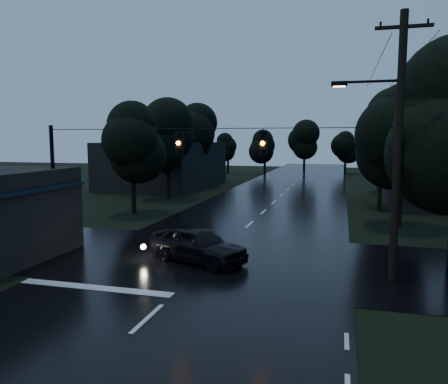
% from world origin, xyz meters
% --- Properties ---
extents(main_road, '(12.00, 120.00, 0.02)m').
position_xyz_m(main_road, '(0.00, 30.00, 0.00)').
color(main_road, black).
rests_on(main_road, ground).
extents(cross_street, '(60.00, 9.00, 0.02)m').
position_xyz_m(cross_street, '(0.00, 12.00, 0.00)').
color(cross_street, black).
rests_on(cross_street, ground).
extents(building_far_right, '(10.00, 14.00, 4.40)m').
position_xyz_m(building_far_right, '(14.00, 34.00, 2.20)').
color(building_far_right, black).
rests_on(building_far_right, ground).
extents(building_far_left, '(10.00, 16.00, 5.00)m').
position_xyz_m(building_far_left, '(-14.00, 40.00, 2.50)').
color(building_far_left, black).
rests_on(building_far_left, ground).
extents(utility_pole_main, '(3.50, 0.30, 10.00)m').
position_xyz_m(utility_pole_main, '(7.41, 11.00, 5.26)').
color(utility_pole_main, black).
rests_on(utility_pole_main, ground).
extents(utility_pole_far, '(2.00, 0.30, 7.50)m').
position_xyz_m(utility_pole_far, '(8.30, 28.00, 3.88)').
color(utility_pole_far, black).
rests_on(utility_pole_far, ground).
extents(anchor_pole_left, '(0.18, 0.18, 6.00)m').
position_xyz_m(anchor_pole_left, '(-7.50, 11.00, 3.00)').
color(anchor_pole_left, black).
rests_on(anchor_pole_left, ground).
extents(span_signals, '(15.00, 0.37, 1.12)m').
position_xyz_m(span_signals, '(0.56, 10.99, 5.24)').
color(span_signals, black).
rests_on(span_signals, ground).
extents(tree_left_a, '(3.92, 3.92, 8.26)m').
position_xyz_m(tree_left_a, '(-9.00, 22.00, 5.24)').
color(tree_left_a, black).
rests_on(tree_left_a, ground).
extents(tree_left_b, '(4.20, 4.20, 8.85)m').
position_xyz_m(tree_left_b, '(-9.60, 30.00, 5.62)').
color(tree_left_b, black).
rests_on(tree_left_b, ground).
extents(tree_left_c, '(4.48, 4.48, 9.44)m').
position_xyz_m(tree_left_c, '(-10.20, 40.00, 5.99)').
color(tree_left_c, black).
rests_on(tree_left_c, ground).
extents(tree_right_a, '(4.20, 4.20, 8.85)m').
position_xyz_m(tree_right_a, '(9.00, 22.00, 5.62)').
color(tree_right_a, black).
rests_on(tree_right_a, ground).
extents(tree_right_b, '(4.48, 4.48, 9.44)m').
position_xyz_m(tree_right_b, '(9.60, 30.00, 5.99)').
color(tree_right_b, black).
rests_on(tree_right_b, ground).
extents(tree_right_c, '(4.76, 4.76, 10.03)m').
position_xyz_m(tree_right_c, '(10.20, 40.00, 6.37)').
color(tree_right_c, black).
rests_on(tree_right_c, ground).
extents(car, '(4.99, 3.46, 1.58)m').
position_xyz_m(car, '(-0.50, 11.24, 0.79)').
color(car, black).
rests_on(car, ground).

